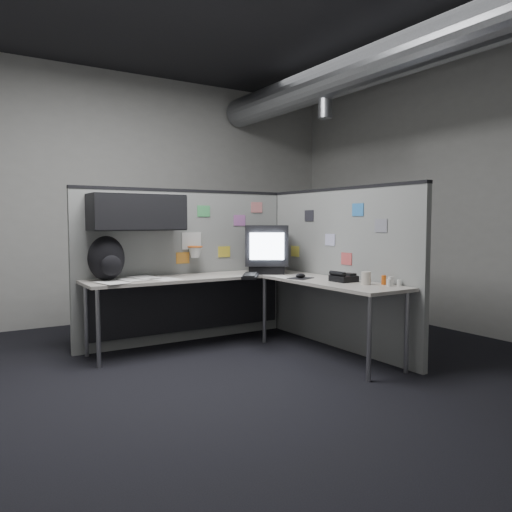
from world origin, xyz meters
TOP-DOWN VIEW (x-y plane):
  - room at (0.56, 0.00)m, footprint 5.62×5.62m
  - partition_back at (-0.25, 1.23)m, footprint 2.44×0.42m
  - partition_right at (1.10, 0.22)m, footprint 0.07×2.23m
  - desk at (0.15, 0.70)m, footprint 2.31×2.11m
  - monitor at (0.66, 0.89)m, footprint 0.62×0.62m
  - keyboard at (0.28, 0.59)m, footprint 0.35×0.42m
  - mouse at (0.65, 0.25)m, footprint 0.28×0.26m
  - phone at (0.83, -0.16)m, footprint 0.20×0.21m
  - bottles at (0.99, -0.58)m, footprint 0.13×0.17m
  - cup at (0.85, -0.44)m, footprint 0.10×0.10m
  - papers at (-0.74, 0.96)m, footprint 0.81×0.59m
  - backpack at (-1.01, 1.06)m, footprint 0.40×0.39m

SIDE VIEW (x-z plane):
  - desk at x=0.15m, z-range 0.25..0.98m
  - papers at x=-0.74m, z-range 0.73..0.74m
  - mouse at x=0.65m, z-range 0.72..0.77m
  - keyboard at x=0.28m, z-range 0.73..0.77m
  - bottles at x=0.99m, z-range 0.72..0.81m
  - phone at x=0.83m, z-range 0.72..0.82m
  - cup at x=0.85m, z-range 0.73..0.84m
  - partition_right at x=1.10m, z-range 0.00..1.63m
  - backpack at x=-1.01m, z-range 0.72..1.15m
  - partition_back at x=-0.25m, z-range 0.18..1.81m
  - monitor at x=0.66m, z-range 0.74..1.25m
  - room at x=0.56m, z-range 0.49..3.71m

